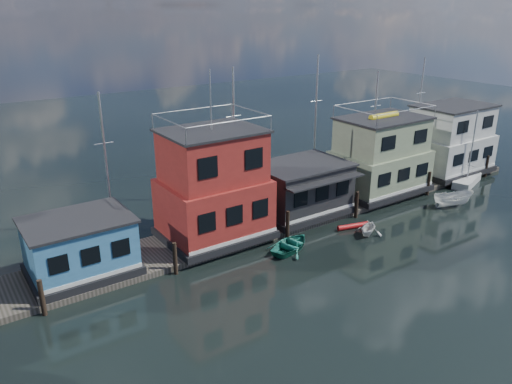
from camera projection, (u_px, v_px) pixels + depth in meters
ground at (426, 276)px, 31.67m from camera, size 160.00×160.00×0.00m
dock at (305, 212)px, 40.87m from camera, size 48.00×5.00×0.40m
houseboat_blue at (80, 247)px, 30.63m from camera, size 6.40×4.90×3.66m
houseboat_red at (213, 188)px, 34.99m from camera, size 7.40×5.90×11.86m
houseboat_dark at (301, 188)px, 39.81m from camera, size 7.40×6.10×4.06m
houseboat_green at (380, 156)px, 44.19m from camera, size 8.40×5.90×7.03m
houseboat_white at (450, 140)px, 49.48m from camera, size 8.40×5.90×6.66m
pilings at (325, 214)px, 38.21m from camera, size 42.28×0.28×2.20m
background_masts at (305, 127)px, 46.13m from camera, size 36.40×0.16×12.00m
motorboat at (453, 199)px, 42.29m from camera, size 3.81×2.71×1.38m
dinghy_white at (368, 227)px, 37.11m from camera, size 2.96×2.83×1.21m
dinghy_teal at (291, 244)px, 34.95m from camera, size 4.34×3.70×0.76m
day_sailer at (467, 180)px, 47.66m from camera, size 4.76×2.88×7.13m
red_kayak at (353, 226)px, 38.31m from camera, size 2.68×1.05×0.39m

